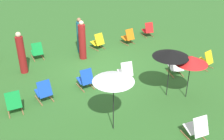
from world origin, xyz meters
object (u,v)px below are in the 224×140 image
Objects in this scene: deckchair_1 at (148,30)px; umbrella_1 at (191,60)px; umbrella_0 at (113,78)px; deckchair_6 at (205,60)px; deckchair_8 at (197,128)px; person_1 at (21,54)px; deckchair_9 at (14,103)px; deckchair_5 at (176,67)px; deckchair_14 at (44,91)px; person_2 at (80,36)px; deckchair_12 at (126,72)px; person_0 at (82,41)px; deckchair_11 at (37,51)px; umbrella_2 at (171,53)px; deckchair_4 at (98,42)px; deckchair_7 at (128,37)px; deckchair_2 at (85,79)px.

umbrella_1 is (2.05, 6.09, 1.16)m from deckchair_1.
deckchair_6 is at bearing -159.44° from umbrella_0.
person_1 is (4.02, -6.42, 0.51)m from deckchair_8.
umbrella_0 reaches higher than deckchair_9.
deckchair_5 and deckchair_14 have the same top height.
deckchair_9 is 0.47× the size of person_2.
person_1 is at bearing -105.79° from deckchair_9.
umbrella_0 reaches higher than deckchair_12.
person_0 reaches higher than person_2.
deckchair_11 is (3.21, -7.60, 0.00)m from deckchair_8.
person_2 is at bearing -134.92° from deckchair_14.
umbrella_2 is (-3.79, 5.27, 1.35)m from deckchair_11.
deckchair_4 is 0.44× the size of umbrella_0.
person_1 reaches higher than umbrella_2.
deckchair_7 is 2.77m from person_2.
umbrella_1 is at bearing 148.74° from deckchair_14.
person_1 reaches higher than deckchair_11.
deckchair_1 is at bearing -108.56° from umbrella_1.
deckchair_9 is at bearing 34.27° from deckchair_1.
deckchair_4 is at bearing -64.47° from deckchair_6.
deckchair_11 is at bearing -11.03° from deckchair_7.
deckchair_9 is 5.65m from umbrella_2.
deckchair_11 is 2.19m from person_2.
deckchair_8 is 5.97m from deckchair_9.
person_1 reaches higher than deckchair_14.
deckchair_5 and deckchair_8 have the same top height.
deckchair_8 is at bearing 110.19° from deckchair_2.
deckchair_14 is (6.88, 4.10, 0.00)m from deckchair_1.
person_1 is (7.23, 1.59, 0.51)m from deckchair_1.
deckchair_5 is 6.53m from deckchair_11.
deckchair_2 and deckchair_11 have the same top height.
deckchair_2 is 2.76m from person_0.
deckchair_6 is at bearing -145.49° from umbrella_1.
deckchair_1 is 8.63m from deckchair_8.
umbrella_2 reaches higher than deckchair_7.
umbrella_2 is (2.64, 5.69, 1.35)m from deckchair_1.
deckchair_14 is at bearing -22.36° from umbrella_1.
deckchair_9 is at bearing -16.03° from umbrella_1.
umbrella_0 reaches higher than umbrella_1.
deckchair_6 is 1.03× the size of deckchair_14.
umbrella_0 is (-2.70, 2.20, 1.47)m from deckchair_9.
deckchair_1 and deckchair_12 have the same top height.
deckchair_2 is 3.42m from umbrella_2.
deckchair_11 is at bearing -52.33° from umbrella_1.
deckchair_12 is at bearing 50.98° from deckchair_7.
deckchair_2 is 3.06m from umbrella_0.
deckchair_7 is at bearing -150.06° from deckchair_9.
deckchair_1 is at bearing -114.86° from umbrella_2.
deckchair_8 is 7.59m from person_1.
person_2 is at bearing -68.04° from umbrella_1.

